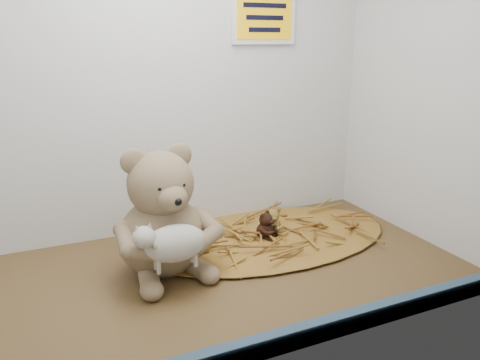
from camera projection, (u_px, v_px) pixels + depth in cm
name	position (u px, v px, depth cm)	size (l,w,h in cm)	color
alcove_shell	(178.00, 63.00, 96.11)	(120.40, 60.20, 90.40)	#422E16
front_rail	(256.00, 348.00, 75.62)	(119.28, 2.20, 3.60)	#324D5F
straw_bed	(268.00, 237.00, 120.97)	(66.66, 38.71, 1.29)	brown
main_teddy	(161.00, 211.00, 100.33)	(23.02, 24.30, 28.55)	#867252
toy_lamb	(175.00, 243.00, 92.34)	(16.43, 10.02, 10.61)	beige
mini_teddy_tan	(272.00, 220.00, 121.10)	(5.64, 5.95, 7.00)	olive
mini_teddy_brown	(265.00, 224.00, 118.43)	(5.62, 5.93, 6.97)	black
wall_sign	(264.00, 18.00, 122.73)	(16.00, 1.20, 11.00)	yellow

